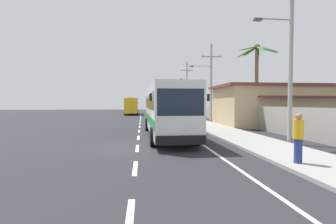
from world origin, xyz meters
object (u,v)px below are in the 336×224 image
Objects in this scene: coach_bus_far_lane at (131,105)px; utility_pole_far at (187,88)px; utility_pole_mid at (210,81)px; palm_second at (181,87)px; pedestrian_near_kerb at (298,137)px; palm_nearest at (257,69)px; coach_bus_foreground at (166,109)px; utility_pole_nearest at (290,52)px; roadside_building at (289,105)px; motorcycle_beside_bus at (180,119)px; utility_pole_distant at (175,95)px.

utility_pole_far is at bearing -39.02° from coach_bus_far_lane.
palm_second is (-0.45, 18.82, 0.47)m from utility_pole_mid.
palm_nearest reaches higher than pedestrian_near_kerb.
utility_pole_far is (2.40, 35.50, 3.98)m from pedestrian_near_kerb.
palm_second reaches higher than coach_bus_foreground.
utility_pole_nearest is at bearing -32.89° from coach_bus_foreground.
pedestrian_near_kerb is 0.19× the size of utility_pole_far.
roadside_building reaches higher than coach_bus_foreground.
coach_bus_foreground is 13.15m from utility_pole_mid.
roadside_building is at bearing -33.01° from pedestrian_near_kerb.
coach_bus_far_lane is 6.61× the size of pedestrian_near_kerb.
coach_bus_foreground is at bearing -152.53° from palm_nearest.
motorcycle_beside_bus is 22.04m from palm_second.
utility_pole_far is at bearing 77.28° from motorcycle_beside_bus.
coach_bus_far_lane is 1.66× the size of palm_second.
coach_bus_far_lane is 26.86m from motorcycle_beside_bus.
coach_bus_foreground is 6.70× the size of pedestrian_near_kerb.
coach_bus_foreground is 42.37m from utility_pole_distant.
motorcycle_beside_bus is 18.73m from utility_pole_far.
roadside_building is at bearing -57.91° from coach_bus_far_lane.
utility_pole_far is 21.08m from roadside_building.
utility_pole_distant is (-0.05, 30.72, -0.61)m from utility_pole_mid.
motorcycle_beside_bus is at bearing 148.30° from palm_nearest.
palm_nearest is (4.97, 13.67, 4.43)m from pedestrian_near_kerb.
coach_bus_far_lane is 32.98m from palm_nearest.
utility_pole_far is at bearing 89.95° from utility_pole_mid.
utility_pole_distant is at bearing 90.23° from utility_pole_far.
coach_bus_far_lane is 13.62m from utility_pole_far.
utility_pole_mid is 1.14× the size of utility_pole_distant.
pedestrian_near_kerb is at bearing -92.84° from palm_second.
palm_second reaches higher than coach_bus_far_lane.
utility_pole_far is at bearing 96.72° from palm_nearest.
roadside_building is (13.58, 6.88, 0.16)m from coach_bus_foreground.
motorcycle_beside_bus is 17.82m from pedestrian_near_kerb.
utility_pole_distant is 35.77m from roadside_building.
motorcycle_beside_bus is (6.27, -26.09, -1.19)m from coach_bus_far_lane.
utility_pole_nearest is 34.19m from palm_second.
coach_bus_foreground is 1.02× the size of coach_bus_far_lane.
utility_pole_far is (6.36, 26.47, 3.14)m from coach_bus_foreground.
coach_bus_far_lane is 1.29× the size of utility_pole_mid.
coach_bus_foreground is at bearing 147.11° from utility_pole_nearest.
pedestrian_near_kerb is at bearing -79.80° from coach_bus_far_lane.
utility_pole_mid is 1.19× the size of palm_nearest.
palm_nearest is 0.51× the size of roadside_building.
palm_nearest reaches higher than motorcycle_beside_bus.
palm_nearest is (2.57, -21.82, 0.45)m from utility_pole_far.
pedestrian_near_kerb is 6.83m from utility_pole_nearest.
coach_bus_foreground is at bearing -98.56° from utility_pole_distant.
motorcycle_beside_bus is at bearing 74.90° from coach_bus_foreground.
utility_pole_far is 21.98m from palm_nearest.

